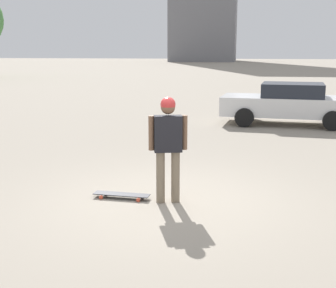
% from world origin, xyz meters
% --- Properties ---
extents(ground_plane, '(220.00, 220.00, 0.00)m').
position_xyz_m(ground_plane, '(0.00, 0.00, 0.00)').
color(ground_plane, gray).
extents(person, '(0.59, 0.31, 1.70)m').
position_xyz_m(person, '(0.00, 0.00, 1.02)').
color(person, '#7A6B56').
rests_on(person, ground_plane).
extents(skateboard, '(0.95, 0.31, 0.08)m').
position_xyz_m(skateboard, '(0.79, -0.06, 0.06)').
color(skateboard, '#232328').
rests_on(skateboard, ground_plane).
extents(car_parked_near, '(4.41, 2.26, 1.34)m').
position_xyz_m(car_parked_near, '(-2.61, -8.40, 0.70)').
color(car_parked_near, silver).
rests_on(car_parked_near, ground_plane).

